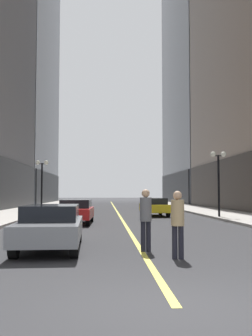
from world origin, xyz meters
TOP-DOWN VIEW (x-y plane):
  - ground_plane at (0.00, 35.00)m, footprint 200.00×200.00m
  - sidewalk_left at (-8.25, 35.00)m, footprint 4.50×78.00m
  - sidewalk_right at (8.25, 35.00)m, footprint 4.50×78.00m
  - lane_centre_stripe at (0.00, 35.00)m, footprint 0.16×70.00m
  - building_left_far at (-18.21, 60.00)m, footprint 15.61×26.00m
  - building_right_far at (18.30, 60.00)m, footprint 15.79×26.00m
  - car_grey at (-2.70, 6.23)m, footprint 1.95×4.76m
  - car_red at (-2.68, 15.99)m, footprint 1.87×4.37m
  - car_yellow at (2.53, 22.91)m, footprint 1.85×4.46m
  - pedestrian_in_tan_trench at (0.81, 4.27)m, footprint 0.41×0.41m
  - pedestrian_in_grey_suit at (0.11, 5.57)m, footprint 0.40×0.40m
  - street_lamp_left_far at (-6.40, 27.39)m, footprint 1.06×0.36m
  - street_lamp_right_mid at (6.40, 19.66)m, footprint 1.06×0.36m

SIDE VIEW (x-z plane):
  - ground_plane at x=0.00m, z-range 0.00..0.00m
  - lane_centre_stripe at x=0.00m, z-range 0.00..0.01m
  - sidewalk_left at x=-8.25m, z-range 0.00..0.15m
  - sidewalk_right at x=8.25m, z-range 0.00..0.15m
  - car_yellow at x=2.53m, z-range 0.06..1.38m
  - car_red at x=-2.68m, z-range 0.06..1.38m
  - car_grey at x=-2.70m, z-range 0.06..1.38m
  - pedestrian_in_tan_trench at x=0.81m, z-range 0.15..1.89m
  - pedestrian_in_grey_suit at x=0.11m, z-range 0.16..1.95m
  - street_lamp_left_far at x=-6.40m, z-range 1.04..5.47m
  - street_lamp_right_mid at x=6.40m, z-range 1.04..5.47m
  - building_right_far at x=18.30m, z-range -0.07..64.36m
  - building_left_far at x=-18.21m, z-range -0.07..66.10m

